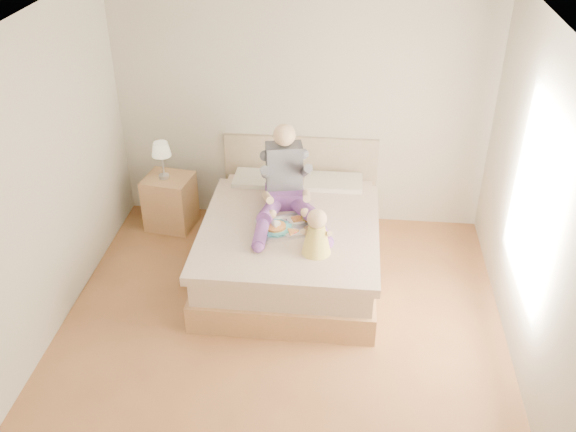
# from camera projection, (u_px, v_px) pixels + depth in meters

# --- Properties ---
(room) EXTENTS (4.02, 4.22, 2.71)m
(room) POSITION_uv_depth(u_px,v_px,m) (289.00, 188.00, 4.92)
(room) COLOR brown
(room) RESTS_ON ground
(bed) EXTENTS (1.70, 2.18, 1.00)m
(bed) POSITION_uv_depth(u_px,v_px,m) (292.00, 240.00, 6.47)
(bed) COLOR #9E7449
(bed) RESTS_ON ground
(nightstand) EXTENTS (0.56, 0.51, 0.61)m
(nightstand) POSITION_uv_depth(u_px,v_px,m) (170.00, 202.00, 7.14)
(nightstand) COLOR #9E7449
(nightstand) RESTS_ON ground
(lamp) EXTENTS (0.21, 0.21, 0.42)m
(lamp) POSITION_uv_depth(u_px,v_px,m) (161.00, 151.00, 6.81)
(lamp) COLOR silver
(lamp) RESTS_ON nightstand
(adult) EXTENTS (0.76, 1.13, 0.89)m
(adult) POSITION_uv_depth(u_px,v_px,m) (286.00, 188.00, 6.25)
(adult) COLOR #623483
(adult) RESTS_ON bed
(tray) EXTENTS (0.62, 0.57, 0.15)m
(tray) POSITION_uv_depth(u_px,v_px,m) (286.00, 225.00, 6.09)
(tray) COLOR silver
(tray) RESTS_ON bed
(baby) EXTENTS (0.29, 0.39, 0.44)m
(baby) POSITION_uv_depth(u_px,v_px,m) (317.00, 235.00, 5.68)
(baby) COLOR #E5CC48
(baby) RESTS_ON bed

